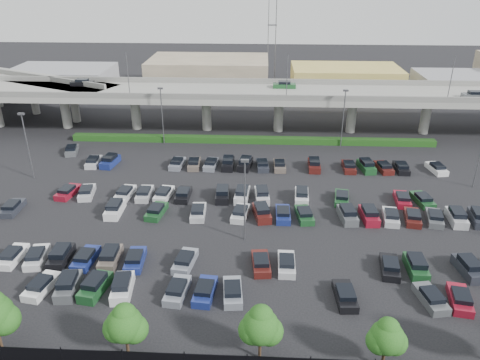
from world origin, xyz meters
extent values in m
plane|color=black|center=(0.00, 0.00, 0.00)|extent=(280.00, 280.00, 0.00)
cube|color=gray|center=(0.00, 32.00, 7.25)|extent=(150.00, 13.00, 1.10)
cube|color=#61605C|center=(0.00, 25.75, 8.30)|extent=(150.00, 0.50, 1.00)
cube|color=#61605C|center=(0.00, 38.25, 8.30)|extent=(150.00, 0.50, 1.00)
cylinder|color=gray|center=(-37.00, 32.00, 3.35)|extent=(1.80, 1.80, 6.70)
cube|color=#61605C|center=(-37.00, 32.00, 6.50)|extent=(2.60, 9.75, 0.50)
cylinder|color=gray|center=(-23.00, 32.00, 3.35)|extent=(1.80, 1.80, 6.70)
cube|color=#61605C|center=(-23.00, 32.00, 6.50)|extent=(2.60, 9.75, 0.50)
cylinder|color=gray|center=(-9.00, 32.00, 3.35)|extent=(1.80, 1.80, 6.70)
cube|color=#61605C|center=(-9.00, 32.00, 6.50)|extent=(2.60, 9.75, 0.50)
cylinder|color=gray|center=(5.00, 32.00, 3.35)|extent=(1.80, 1.80, 6.70)
cube|color=#61605C|center=(5.00, 32.00, 6.50)|extent=(2.60, 9.75, 0.50)
cylinder|color=gray|center=(19.00, 32.00, 3.35)|extent=(1.80, 1.80, 6.70)
cube|color=#61605C|center=(19.00, 32.00, 6.50)|extent=(2.60, 9.75, 0.50)
cylinder|color=gray|center=(33.00, 32.00, 3.35)|extent=(1.80, 1.80, 6.70)
cube|color=#61605C|center=(33.00, 32.00, 6.50)|extent=(2.60, 9.75, 0.50)
cube|color=black|center=(-34.00, 35.00, 8.21)|extent=(4.40, 1.82, 0.82)
cube|color=black|center=(-34.00, 35.00, 8.84)|extent=(2.30, 1.60, 0.50)
cube|color=#1B4C24|center=(6.00, 35.00, 8.21)|extent=(4.40, 1.82, 0.82)
cube|color=black|center=(6.00, 35.00, 8.84)|extent=(2.30, 1.60, 0.50)
cube|color=#515458|center=(40.00, 29.00, 8.21)|extent=(4.40, 1.82, 0.82)
cube|color=black|center=(40.00, 29.00, 8.84)|extent=(2.30, 1.60, 0.50)
cylinder|color=#515257|center=(-22.00, 25.90, 11.80)|extent=(0.14, 0.14, 8.00)
cylinder|color=#515257|center=(6.00, 25.90, 11.80)|extent=(0.14, 0.14, 8.00)
cylinder|color=#515257|center=(34.00, 25.90, 11.80)|extent=(0.14, 0.14, 8.00)
cube|color=gray|center=(-52.00, 43.00, 7.25)|extent=(50.93, 30.13, 1.10)
cube|color=#61605C|center=(-52.00, 43.00, 8.30)|extent=(47.34, 22.43, 1.00)
cylinder|color=gray|center=(-47.47, 40.89, 3.35)|extent=(1.60, 1.60, 6.70)
cylinder|color=gray|center=(-36.59, 35.82, 3.35)|extent=(1.60, 1.60, 6.70)
cube|color=#144113|center=(0.00, 25.00, 0.55)|extent=(66.00, 1.60, 1.10)
cylinder|color=black|center=(-19.00, -28.00, 1.00)|extent=(0.10, 0.10, 2.00)
cylinder|color=black|center=(-14.00, -28.00, 1.00)|extent=(0.10, 0.10, 2.00)
cylinder|color=black|center=(-9.00, -28.00, 1.00)|extent=(0.10, 0.10, 2.00)
cylinder|color=#332316|center=(-20.00, -26.45, 1.09)|extent=(0.26, 0.26, 2.18)
sphere|color=#184D14|center=(-19.21, -26.35, 3.15)|extent=(2.67, 2.67, 2.67)
cylinder|color=#332316|center=(-9.00, -26.67, 0.98)|extent=(0.26, 0.26, 1.96)
sphere|color=#184D14|center=(-9.00, -26.67, 3.37)|extent=(3.04, 3.04, 3.04)
sphere|color=#184D14|center=(-8.29, -26.57, 2.82)|extent=(2.39, 2.39, 2.39)
sphere|color=#184D14|center=(-9.60, -26.75, 3.04)|extent=(2.39, 2.39, 2.39)
sphere|color=#184D14|center=(-8.96, -26.55, 4.24)|extent=(2.06, 2.06, 2.06)
cylinder|color=#332316|center=(2.00, -26.39, 0.99)|extent=(0.26, 0.26, 1.97)
sphere|color=#184D14|center=(2.00, -26.39, 3.39)|extent=(3.07, 3.07, 3.07)
sphere|color=#184D14|center=(2.71, -26.29, 2.85)|extent=(2.41, 2.41, 2.41)
sphere|color=#184D14|center=(1.40, -26.47, 3.07)|extent=(2.41, 2.41, 2.41)
sphere|color=#184D14|center=(2.04, -26.27, 4.27)|extent=(2.08, 2.08, 2.08)
cylinder|color=#332316|center=(12.00, -26.82, 0.90)|extent=(0.26, 0.26, 1.80)
sphere|color=#184D14|center=(12.00, -26.82, 3.09)|extent=(2.79, 2.79, 2.79)
sphere|color=#184D14|center=(12.65, -26.72, 2.59)|extent=(2.19, 2.19, 2.19)
sphere|color=#184D14|center=(11.45, -26.90, 2.79)|extent=(2.19, 2.19, 2.19)
sphere|color=#184D14|center=(12.04, -26.70, 3.89)|extent=(1.89, 1.89, 1.89)
cube|color=white|center=(-20.00, -18.50, 0.41)|extent=(2.55, 4.65, 0.82)
cube|color=black|center=(-20.00, -18.70, 1.04)|extent=(1.97, 2.54, 0.50)
cube|color=#515458|center=(-17.25, -18.50, 0.53)|extent=(2.25, 4.56, 1.05)
cube|color=black|center=(-17.25, -18.50, 1.34)|extent=(1.85, 2.75, 0.65)
cube|color=#1B4C24|center=(-14.50, -18.50, 0.53)|extent=(2.54, 4.64, 1.05)
cube|color=black|center=(-14.50, -18.50, 1.34)|extent=(2.02, 2.83, 0.65)
cube|color=white|center=(-11.75, -18.50, 0.53)|extent=(2.28, 4.57, 1.05)
cube|color=black|center=(-11.75, -18.50, 1.34)|extent=(1.87, 2.76, 0.65)
cube|color=gray|center=(-6.25, -18.50, 0.41)|extent=(2.30, 4.58, 0.82)
cube|color=black|center=(-6.25, -18.70, 1.04)|extent=(1.85, 2.46, 0.50)
cube|color=navy|center=(-3.50, -18.50, 0.41)|extent=(2.22, 4.55, 0.82)
cube|color=black|center=(-3.50, -18.70, 1.04)|extent=(1.81, 2.44, 0.50)
cube|color=gray|center=(-0.75, -18.50, 0.41)|extent=(2.25, 4.56, 0.82)
cube|color=black|center=(-0.75, -18.70, 1.04)|extent=(1.82, 2.45, 0.50)
cube|color=black|center=(10.25, -18.50, 0.41)|extent=(2.05, 4.49, 0.82)
cube|color=black|center=(10.25, -18.70, 1.04)|extent=(1.72, 2.38, 0.50)
cube|color=#515458|center=(18.50, -18.50, 0.41)|extent=(2.60, 4.66, 0.82)
cube|color=black|center=(18.50, -18.70, 1.04)|extent=(2.00, 2.56, 0.50)
cube|color=maroon|center=(21.25, -18.50, 0.41)|extent=(2.55, 4.65, 0.82)
cube|color=black|center=(21.25, -18.70, 1.04)|extent=(1.97, 2.54, 0.50)
cube|color=white|center=(-25.50, -13.50, 0.41)|extent=(2.00, 4.47, 0.82)
cube|color=black|center=(-25.50, -13.70, 1.04)|extent=(1.69, 2.36, 0.50)
cube|color=silver|center=(-22.75, -13.50, 0.41)|extent=(2.45, 4.62, 0.82)
cube|color=black|center=(-22.75, -13.70, 1.04)|extent=(1.92, 2.51, 0.50)
cube|color=black|center=(-20.00, -13.50, 0.53)|extent=(1.98, 4.46, 1.05)
cube|color=black|center=(-20.00, -13.50, 1.34)|extent=(1.70, 2.66, 0.65)
cube|color=navy|center=(-17.25, -13.50, 0.41)|extent=(2.12, 4.51, 0.82)
cube|color=black|center=(-17.25, -13.70, 1.04)|extent=(1.76, 2.40, 0.50)
cube|color=#675A50|center=(-14.50, -13.50, 0.53)|extent=(1.96, 4.46, 1.05)
cube|color=black|center=(-14.50, -13.50, 1.34)|extent=(1.69, 2.65, 0.65)
cube|color=navy|center=(-11.75, -13.50, 0.41)|extent=(2.08, 4.50, 0.82)
cube|color=black|center=(-11.75, -13.70, 1.04)|extent=(1.74, 2.39, 0.50)
cube|color=gray|center=(-6.25, -13.50, 0.41)|extent=(2.45, 4.62, 0.82)
cube|color=black|center=(-6.25, -13.70, 1.04)|extent=(1.93, 2.51, 0.50)
cube|color=#4C1714|center=(2.00, -13.50, 0.41)|extent=(2.24, 4.56, 0.82)
cube|color=black|center=(2.00, -13.70, 1.04)|extent=(1.82, 2.44, 0.50)
cube|color=silver|center=(4.75, -13.50, 0.41)|extent=(1.87, 4.42, 0.82)
cube|color=black|center=(4.75, -13.70, 1.04)|extent=(1.63, 2.32, 0.50)
cube|color=black|center=(15.75, -13.50, 0.41)|extent=(2.39, 4.60, 0.82)
cube|color=black|center=(15.75, -13.70, 1.04)|extent=(1.89, 2.49, 0.50)
cube|color=#1B4C24|center=(18.50, -13.50, 0.53)|extent=(1.92, 4.44, 1.05)
cube|color=black|center=(18.50, -13.50, 1.34)|extent=(1.66, 2.63, 0.65)
cube|color=#282B33|center=(24.00, -13.50, 0.53)|extent=(2.34, 4.59, 1.05)
cube|color=black|center=(24.00, -13.50, 1.34)|extent=(1.90, 2.77, 0.65)
cube|color=#282B33|center=(-31.00, -2.50, 0.41)|extent=(1.96, 4.46, 0.82)
cube|color=black|center=(-31.00, -2.70, 1.04)|extent=(1.67, 2.35, 0.50)
cube|color=white|center=(-17.25, -2.50, 0.53)|extent=(1.85, 4.41, 1.05)
cube|color=black|center=(-17.25, -2.50, 1.34)|extent=(1.62, 2.61, 0.65)
cube|color=#1B4C24|center=(-11.75, -2.50, 0.41)|extent=(2.42, 4.61, 0.82)
cube|color=black|center=(-11.75, -2.70, 1.04)|extent=(1.91, 2.50, 0.50)
cube|color=silver|center=(-6.25, -2.50, 0.41)|extent=(2.01, 4.47, 0.82)
cube|color=black|center=(-6.25, -2.70, 1.04)|extent=(1.70, 2.37, 0.50)
cube|color=silver|center=(-0.75, -2.50, 0.41)|extent=(2.45, 4.62, 0.82)
cube|color=black|center=(-0.75, -2.70, 1.04)|extent=(1.92, 2.51, 0.50)
cube|color=#4C1714|center=(2.00, -2.50, 0.53)|extent=(2.67, 4.68, 1.05)
cube|color=black|center=(2.00, -2.50, 1.34)|extent=(2.09, 2.87, 0.65)
cube|color=navy|center=(4.75, -2.50, 0.41)|extent=(1.82, 4.40, 0.82)
cube|color=black|center=(4.75, -2.70, 1.04)|extent=(1.60, 2.30, 0.50)
cube|color=#1B4C24|center=(7.50, -2.50, 0.41)|extent=(2.37, 4.60, 0.82)
cube|color=black|center=(7.50, -2.70, 1.04)|extent=(1.88, 2.49, 0.50)
cube|color=#515458|center=(13.00, -2.50, 0.53)|extent=(2.28, 4.57, 1.05)
cube|color=black|center=(13.00, -2.50, 1.34)|extent=(1.87, 2.76, 0.65)
cube|color=maroon|center=(15.75, -2.50, 0.53)|extent=(2.03, 4.48, 1.05)
cube|color=black|center=(15.75, -2.50, 1.34)|extent=(1.73, 2.68, 0.65)
cube|color=silver|center=(18.50, -2.50, 0.41)|extent=(2.41, 4.61, 0.82)
cube|color=black|center=(18.50, -2.70, 1.04)|extent=(1.90, 2.50, 0.50)
cube|color=#4C1714|center=(21.25, -2.50, 0.41)|extent=(2.53, 4.64, 0.82)
cube|color=black|center=(21.25, -2.70, 1.04)|extent=(1.97, 2.54, 0.50)
cube|color=#515458|center=(24.00, -2.50, 0.41)|extent=(2.60, 4.66, 0.82)
cube|color=black|center=(24.00, -2.70, 1.04)|extent=(2.00, 2.56, 0.50)
cube|color=silver|center=(26.75, -2.50, 0.53)|extent=(2.11, 4.51, 1.05)
cube|color=black|center=(26.75, -2.50, 1.34)|extent=(1.77, 2.70, 0.65)
cube|color=#282B33|center=(29.50, -2.50, 0.53)|extent=(2.41, 4.61, 1.05)
cube|color=black|center=(29.50, -2.50, 1.34)|extent=(1.95, 2.80, 0.65)
cube|color=maroon|center=(-25.50, 2.50, 0.41)|extent=(2.52, 4.64, 0.82)
cube|color=black|center=(-25.50, 2.30, 1.04)|extent=(1.96, 2.53, 0.50)
cube|color=silver|center=(-22.75, 2.50, 0.41)|extent=(2.49, 4.63, 0.82)
cube|color=black|center=(-22.75, 2.30, 1.04)|extent=(1.95, 2.52, 0.50)
cube|color=silver|center=(-17.25, 2.50, 0.41)|extent=(2.26, 4.56, 0.82)
cube|color=black|center=(-17.25, 2.30, 1.04)|extent=(1.83, 2.45, 0.50)
cube|color=silver|center=(-14.50, 2.50, 0.41)|extent=(1.90, 4.43, 0.82)
cube|color=black|center=(-14.50, 2.30, 1.04)|extent=(1.64, 2.33, 0.50)
cube|color=white|center=(-11.75, 2.50, 0.41)|extent=(2.35, 4.59, 0.82)
cube|color=black|center=(-11.75, 2.30, 1.04)|extent=(1.87, 2.48, 0.50)
cube|color=black|center=(-9.00, 2.50, 0.41)|extent=(1.92, 4.44, 0.82)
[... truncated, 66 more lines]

